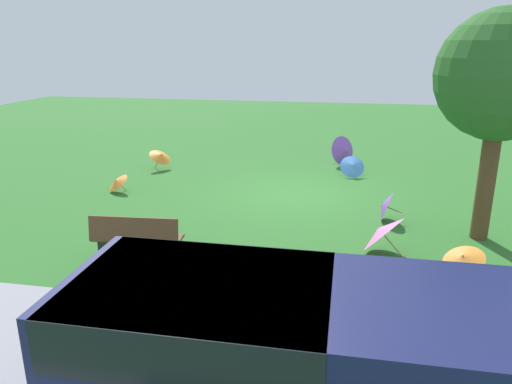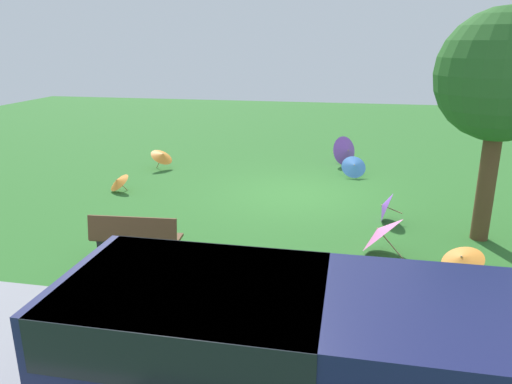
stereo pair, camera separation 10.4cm
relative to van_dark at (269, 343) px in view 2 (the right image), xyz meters
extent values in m
plane|color=#2D6B28|center=(0.60, -7.80, -0.91)|extent=(40.00, 40.00, 0.00)
cube|color=#191E4C|center=(-0.17, 0.00, -0.06)|extent=(4.60, 1.90, 1.35)
cube|color=black|center=(0.75, 0.00, 0.34)|extent=(2.58, 1.92, 0.55)
cylinder|color=black|center=(1.44, -0.95, -0.53)|extent=(0.76, 0.22, 0.76)
cylinder|color=black|center=(-1.78, -0.95, -0.53)|extent=(0.76, 0.22, 0.76)
cube|color=brown|center=(2.99, -3.37, -0.46)|extent=(1.63, 0.57, 0.05)
cube|color=brown|center=(2.97, -3.17, -0.24)|extent=(1.60, 0.23, 0.45)
cube|color=black|center=(3.63, -3.33, -0.69)|extent=(0.11, 0.41, 0.45)
cube|color=black|center=(2.35, -3.42, -0.69)|extent=(0.11, 0.41, 0.45)
cylinder|color=brown|center=(-3.34, -5.65, 0.34)|extent=(0.34, 0.34, 2.50)
sphere|color=#286023|center=(-3.34, -5.65, 2.32)|extent=(2.43, 2.43, 2.43)
cylinder|color=tan|center=(5.15, -9.72, -0.72)|extent=(0.25, 0.12, 0.38)
cone|color=orange|center=(5.00, -9.66, -0.48)|extent=(0.87, 0.89, 0.49)
sphere|color=tan|center=(4.97, -9.64, -0.42)|extent=(0.06, 0.05, 0.05)
cylinder|color=tan|center=(-0.78, -10.11, -0.76)|extent=(0.09, 0.33, 0.29)
cone|color=#4C8CE5|center=(-0.82, -9.90, -0.58)|extent=(0.81, 0.70, 0.62)
sphere|color=tan|center=(-0.83, -9.85, -0.54)|extent=(0.05, 0.06, 0.05)
cylinder|color=tan|center=(-1.72, -6.26, -0.64)|extent=(0.33, 0.09, 0.12)
cone|color=purple|center=(-1.50, -6.31, -0.57)|extent=(0.44, 0.73, 0.69)
sphere|color=tan|center=(-1.44, -6.32, -0.55)|extent=(0.05, 0.04, 0.04)
cylinder|color=tan|center=(-1.57, -4.33, -0.70)|extent=(0.43, 0.21, 0.42)
cone|color=pink|center=(-1.32, -4.44, -0.45)|extent=(1.07, 1.17, 0.81)
sphere|color=tan|center=(-1.27, -4.46, -0.39)|extent=(0.06, 0.05, 0.05)
cylinder|color=tan|center=(-0.31, -11.54, -0.53)|extent=(0.39, 0.37, 0.16)
cone|color=purple|center=(-0.56, -11.30, -0.44)|extent=(0.96, 0.97, 0.95)
sphere|color=tan|center=(-0.63, -11.24, -0.41)|extent=(0.06, 0.06, 0.04)
cylinder|color=tan|center=(5.17, -7.29, -0.79)|extent=(0.17, 0.16, 0.25)
cone|color=orange|center=(5.27, -7.20, -0.62)|extent=(0.79, 0.80, 0.46)
sphere|color=tan|center=(5.29, -7.17, -0.58)|extent=(0.06, 0.06, 0.05)
cylinder|color=tan|center=(-2.67, -3.63, -0.71)|extent=(0.18, 0.16, 0.41)
cone|color=orange|center=(-2.57, -3.55, -0.47)|extent=(0.93, 0.93, 0.40)
sphere|color=tan|center=(-2.56, -3.54, -0.42)|extent=(0.06, 0.06, 0.05)
camera|label=1|loc=(-0.59, 4.19, 2.92)|focal=34.17mm
camera|label=2|loc=(-0.69, 4.17, 2.92)|focal=34.17mm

